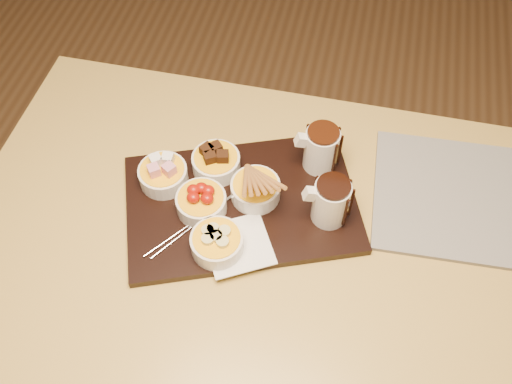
% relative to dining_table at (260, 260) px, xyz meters
% --- Properties ---
extents(ground, '(5.00, 5.00, 0.00)m').
position_rel_dining_table_xyz_m(ground, '(0.00, 0.00, -0.65)').
color(ground, brown).
rests_on(ground, ground).
extents(dining_table, '(1.20, 0.80, 0.75)m').
position_rel_dining_table_xyz_m(dining_table, '(0.00, 0.00, 0.00)').
color(dining_table, gold).
rests_on(dining_table, ground).
extents(serving_board, '(0.54, 0.45, 0.02)m').
position_rel_dining_table_xyz_m(serving_board, '(-0.05, 0.06, 0.11)').
color(serving_board, black).
rests_on(serving_board, dining_table).
extents(napkin, '(0.16, 0.16, 0.00)m').
position_rel_dining_table_xyz_m(napkin, '(-0.03, -0.04, 0.12)').
color(napkin, white).
rests_on(napkin, serving_board).
extents(bowl_marshmallows, '(0.10, 0.10, 0.04)m').
position_rel_dining_table_xyz_m(bowl_marshmallows, '(-0.22, 0.07, 0.14)').
color(bowl_marshmallows, silver).
rests_on(bowl_marshmallows, serving_board).
extents(bowl_cake, '(0.10, 0.10, 0.04)m').
position_rel_dining_table_xyz_m(bowl_cake, '(-0.12, 0.13, 0.14)').
color(bowl_cake, silver).
rests_on(bowl_cake, serving_board).
extents(bowl_strawberries, '(0.10, 0.10, 0.04)m').
position_rel_dining_table_xyz_m(bowl_strawberries, '(-0.12, 0.03, 0.14)').
color(bowl_strawberries, silver).
rests_on(bowl_strawberries, serving_board).
extents(bowl_biscotti, '(0.10, 0.10, 0.04)m').
position_rel_dining_table_xyz_m(bowl_biscotti, '(-0.03, 0.08, 0.14)').
color(bowl_biscotti, silver).
rests_on(bowl_biscotti, serving_board).
extents(bowl_bananas, '(0.10, 0.10, 0.04)m').
position_rel_dining_table_xyz_m(bowl_bananas, '(-0.07, -0.06, 0.14)').
color(bowl_bananas, silver).
rests_on(bowl_bananas, serving_board).
extents(pitcher_dark_chocolate, '(0.09, 0.09, 0.10)m').
position_rel_dining_table_xyz_m(pitcher_dark_chocolate, '(0.12, 0.06, 0.17)').
color(pitcher_dark_chocolate, silver).
rests_on(pitcher_dark_chocolate, serving_board).
extents(pitcher_milk_chocolate, '(0.09, 0.09, 0.10)m').
position_rel_dining_table_xyz_m(pitcher_milk_chocolate, '(0.09, 0.19, 0.17)').
color(pitcher_milk_chocolate, silver).
rests_on(pitcher_milk_chocolate, serving_board).
extents(fondue_skewers, '(0.23, 0.18, 0.01)m').
position_rel_dining_table_xyz_m(fondue_skewers, '(-0.12, -0.00, 0.12)').
color(fondue_skewers, silver).
rests_on(fondue_skewers, serving_board).
extents(newspaper, '(0.39, 0.32, 0.01)m').
position_rel_dining_table_xyz_m(newspaper, '(0.40, 0.17, 0.10)').
color(newspaper, beige).
rests_on(newspaper, dining_table).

